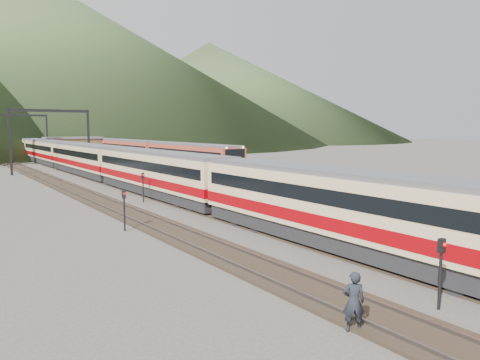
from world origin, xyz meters
TOP-DOWN VIEW (x-y plane):
  - track_main at (0.00, 40.00)m, footprint 2.60×200.00m
  - track_far at (-5.00, 40.00)m, footprint 2.60×200.00m
  - track_second at (11.50, 40.00)m, footprint 2.60×200.00m
  - platform at (5.60, 38.00)m, footprint 8.00×100.00m
  - gantry_near at (-2.85, 55.00)m, footprint 9.55×0.25m
  - gantry_far at (-2.85, 80.00)m, footprint 9.55×0.25m
  - station_shed at (5.60, 78.00)m, footprint 9.40×4.40m
  - hill_b at (30.00, 230.00)m, footprint 220.00×220.00m
  - hill_c at (110.00, 210.00)m, footprint 160.00×160.00m
  - main_train at (0.00, 50.22)m, footprint 3.09×105.86m
  - second_train at (11.50, 65.57)m, footprint 2.99×61.22m
  - short_signal_a at (-2.78, 1.47)m, footprint 0.22×0.17m
  - short_signal_b at (-2.26, 26.79)m, footprint 0.25×0.21m
  - short_signal_c at (-7.00, 17.84)m, footprint 0.26×0.22m
  - worker at (-6.22, 1.86)m, footprint 0.75×0.70m

SIDE VIEW (x-z plane):
  - track_main at x=0.00m, z-range -0.05..0.18m
  - track_far at x=-5.00m, z-range -0.05..0.18m
  - track_second at x=11.50m, z-range -0.05..0.18m
  - platform at x=5.60m, z-range 0.00..1.00m
  - worker at x=-6.22m, z-range 0.00..1.72m
  - short_signal_a at x=-2.78m, z-range 0.33..2.60m
  - short_signal_b at x=-2.26m, z-range 0.33..2.60m
  - short_signal_c at x=-7.00m, z-range 0.33..2.60m
  - second_train at x=11.50m, z-range 0.23..3.87m
  - main_train at x=0.00m, z-range 0.23..4.00m
  - station_shed at x=5.60m, z-range 1.02..4.12m
  - gantry_near at x=-2.85m, z-range 1.59..9.59m
  - gantry_far at x=-2.85m, z-range 1.59..9.59m
  - hill_c at x=110.00m, z-range 0.00..50.00m
  - hill_b at x=30.00m, z-range 0.00..75.00m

